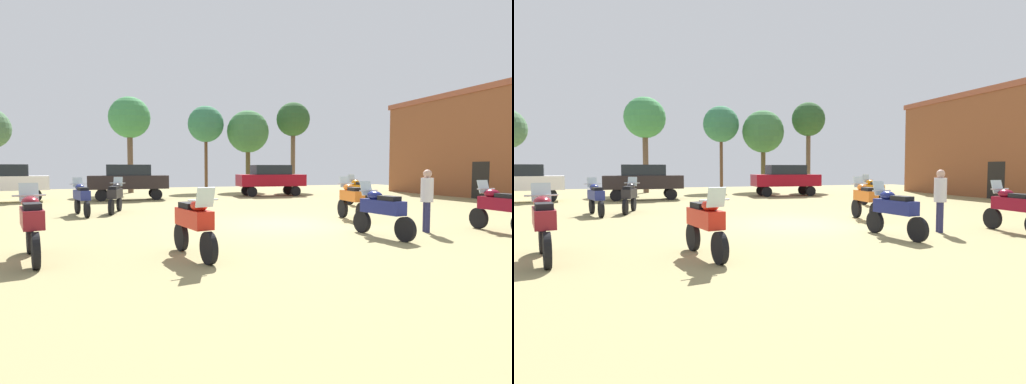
{
  "view_description": "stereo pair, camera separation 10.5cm",
  "coord_description": "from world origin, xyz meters",
  "views": [
    {
      "loc": [
        -5.04,
        -12.23,
        1.84
      ],
      "look_at": [
        0.3,
        3.57,
        0.85
      ],
      "focal_mm": 28.59,
      "sensor_mm": 36.0,
      "label": 1
    },
    {
      "loc": [
        -4.95,
        -12.26,
        1.84
      ],
      "look_at": [
        0.3,
        3.57,
        0.85
      ],
      "focal_mm": 28.59,
      "sensor_mm": 36.0,
      "label": 2
    }
  ],
  "objects": [
    {
      "name": "motorcycle_8",
      "position": [
        -3.6,
        -4.06,
        0.73
      ],
      "size": [
        0.72,
        2.1,
        1.46
      ],
      "rotation": [
        0.0,
        0.0,
        3.35
      ],
      "color": "black",
      "rests_on": "ground"
    },
    {
      "name": "motorcycle_4",
      "position": [
        2.65,
        0.11,
        0.76
      ],
      "size": [
        0.62,
        2.17,
        1.51
      ],
      "rotation": [
        0.0,
        0.0,
        -0.11
      ],
      "color": "black",
      "rests_on": "ground"
    },
    {
      "name": "motorcycle_6",
      "position": [
        -6.39,
        4.58,
        0.73
      ],
      "size": [
        0.83,
        2.17,
        1.44
      ],
      "rotation": [
        0.0,
        0.0,
        0.29
      ],
      "color": "black",
      "rests_on": "ground"
    },
    {
      "name": "motorcycle_2",
      "position": [
        -6.67,
        -3.32,
        0.76
      ],
      "size": [
        0.77,
        2.24,
        1.51
      ],
      "rotation": [
        0.0,
        0.0,
        0.24
      ],
      "color": "black",
      "rests_on": "ground"
    },
    {
      "name": "motorcycle_9",
      "position": [
        5.82,
        4.58,
        0.75
      ],
      "size": [
        0.62,
        2.2,
        1.49
      ],
      "rotation": [
        0.0,
        0.0,
        0.04
      ],
      "color": "black",
      "rests_on": "ground"
    },
    {
      "name": "tree_5",
      "position": [
        8.45,
        18.28,
        5.66
      ],
      "size": [
        2.72,
        2.72,
        7.1
      ],
      "color": "brown",
      "rests_on": "ground"
    },
    {
      "name": "tree_1",
      "position": [
        -4.2,
        18.78,
        5.39
      ],
      "size": [
        2.96,
        2.96,
        6.94
      ],
      "color": "brown",
      "rests_on": "ground"
    },
    {
      "name": "car_1",
      "position": [
        4.37,
        12.6,
        1.19
      ],
      "size": [
        4.38,
        1.99,
        2.0
      ],
      "rotation": [
        0.0,
        0.0,
        1.53
      ],
      "color": "black",
      "rests_on": "ground"
    },
    {
      "name": "ground_plane",
      "position": [
        0.0,
        0.0,
        0.01
      ],
      "size": [
        44.0,
        52.0,
        0.02
      ],
      "color": "#948857"
    },
    {
      "name": "motorcycle_7",
      "position": [
        -5.17,
        5.07,
        0.73
      ],
      "size": [
        0.71,
        2.14,
        1.45
      ],
      "rotation": [
        0.0,
        0.0,
        -0.19
      ],
      "color": "black",
      "rests_on": "ground"
    },
    {
      "name": "motorcycle_1",
      "position": [
        5.13,
        -3.58,
        0.73
      ],
      "size": [
        0.62,
        2.1,
        1.46
      ],
      "rotation": [
        0.0,
        0.0,
        -0.06
      ],
      "color": "black",
      "rests_on": "ground"
    },
    {
      "name": "person_1",
      "position": [
        3.2,
        -2.92,
        1.06
      ],
      "size": [
        0.44,
        0.44,
        1.77
      ],
      "rotation": [
        0.0,
        0.0,
        1.2
      ],
      "color": "#262750",
      "rests_on": "ground"
    },
    {
      "name": "tree_3",
      "position": [
        1.51,
        19.36,
        5.21
      ],
      "size": [
        2.81,
        2.81,
        6.64
      ],
      "color": "brown",
      "rests_on": "ground"
    },
    {
      "name": "car_3",
      "position": [
        -4.49,
        12.02,
        1.19
      ],
      "size": [
        4.32,
        1.84,
        2.0
      ],
      "rotation": [
        0.0,
        0.0,
        1.58
      ],
      "color": "black",
      "rests_on": "ground"
    },
    {
      "name": "car_2",
      "position": [
        -10.78,
        12.28,
        1.19
      ],
      "size": [
        4.54,
        2.49,
        2.0
      ],
      "rotation": [
        0.0,
        0.0,
        1.74
      ],
      "color": "black",
      "rests_on": "ground"
    },
    {
      "name": "tree_2",
      "position": [
        4.84,
        18.99,
        4.69
      ],
      "size": [
        3.36,
        3.36,
        6.39
      ],
      "color": "brown",
      "rests_on": "ground"
    },
    {
      "name": "motorcycle_3",
      "position": [
        1.51,
        -3.18,
        0.74
      ],
      "size": [
        0.63,
        2.22,
        1.45
      ],
      "rotation": [
        0.0,
        0.0,
        0.12
      ],
      "color": "black",
      "rests_on": "ground"
    }
  ]
}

